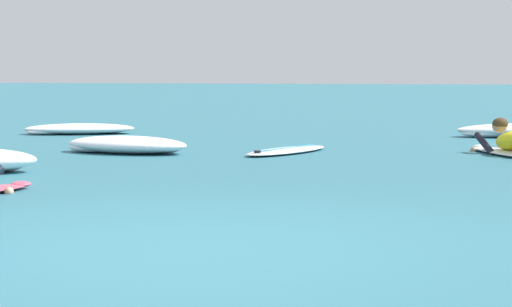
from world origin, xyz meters
TOP-DOWN VIEW (x-y plane):
  - ground_plane at (0.00, 10.00)m, footprint 120.00×120.00m
  - drifting_surfboard at (-0.86, 7.47)m, footprint 1.15×2.00m
  - whitewater_mid_left at (-5.27, 10.71)m, footprint 2.13×1.56m
  - whitewater_far_band at (-3.00, 6.96)m, footprint 1.96×1.22m

SIDE VIEW (x-z plane):
  - ground_plane at x=0.00m, z-range 0.00..0.00m
  - drifting_surfboard at x=-0.86m, z-range -0.05..0.11m
  - whitewater_mid_left at x=-5.27m, z-range -0.01..0.18m
  - whitewater_far_band at x=-3.00m, z-range -0.01..0.23m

